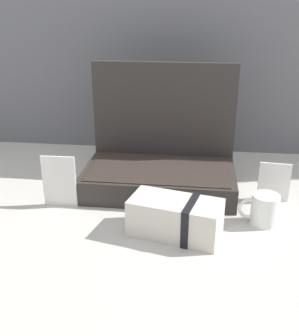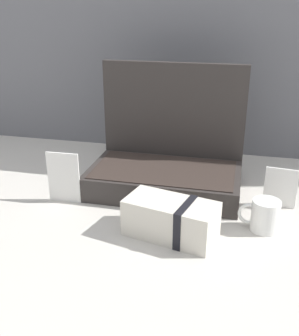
# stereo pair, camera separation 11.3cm
# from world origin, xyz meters

# --- Properties ---
(ground_plane) EXTENTS (6.00, 6.00, 0.00)m
(ground_plane) POSITION_xyz_m (0.00, 0.00, 0.00)
(ground_plane) COLOR beige
(open_suitcase) EXTENTS (0.49, 0.30, 0.40)m
(open_suitcase) POSITION_xyz_m (0.02, 0.18, 0.09)
(open_suitcase) COLOR #332D2B
(open_suitcase) RESTS_ON ground_plane
(cream_toiletry_bag) EXTENTS (0.26, 0.17, 0.11)m
(cream_toiletry_bag) POSITION_xyz_m (0.10, -0.12, 0.05)
(cream_toiletry_bag) COLOR silver
(cream_toiletry_bag) RESTS_ON ground_plane
(coffee_mug) EXTENTS (0.11, 0.08, 0.09)m
(coffee_mug) POSITION_xyz_m (0.34, -0.03, 0.04)
(coffee_mug) COLOR white
(coffee_mug) RESTS_ON ground_plane
(info_card_left) EXTENTS (0.10, 0.01, 0.16)m
(info_card_left) POSITION_xyz_m (-0.26, 0.00, 0.08)
(info_card_left) COLOR white
(info_card_left) RESTS_ON ground_plane
(poster_card_right) EXTENTS (0.10, 0.02, 0.13)m
(poster_card_right) POSITION_xyz_m (0.39, 0.12, 0.06)
(poster_card_right) COLOR white
(poster_card_right) RESTS_ON ground_plane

